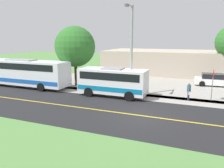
{
  "coord_description": "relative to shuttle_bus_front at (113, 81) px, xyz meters",
  "views": [
    {
      "loc": [
        14.85,
        3.63,
        5.6
      ],
      "look_at": [
        -3.5,
        -3.69,
        1.4
      ],
      "focal_mm": 34.89,
      "sensor_mm": 36.0,
      "label": 1
    }
  ],
  "objects": [
    {
      "name": "road_surface",
      "position": [
        4.49,
        3.99,
        -1.52
      ],
      "size": [
        8.0,
        100.0,
        0.01
      ],
      "primitive_type": "cube",
      "color": "black",
      "rests_on": "ground"
    },
    {
      "name": "parking_lot_surface",
      "position": [
        -7.91,
        6.99,
        -1.52
      ],
      "size": [
        14.0,
        36.0,
        0.01
      ],
      "primitive_type": "cube",
      "color": "#9E9991",
      "rests_on": "ground"
    },
    {
      "name": "shuttle_bus_front",
      "position": [
        0.0,
        0.0,
        0.0
      ],
      "size": [
        2.64,
        6.74,
        2.77
      ],
      "color": "white",
      "rests_on": "ground"
    },
    {
      "name": "stop_sign",
      "position": [
        -1.61,
        8.94,
        0.44
      ],
      "size": [
        0.76,
        0.07,
        2.88
      ],
      "color": "slate",
      "rests_on": "ground"
    },
    {
      "name": "transit_bus_rear",
      "position": [
        -0.07,
        -11.44,
        0.22
      ],
      "size": [
        2.78,
        11.97,
        3.18
      ],
      "color": "white",
      "rests_on": "ground"
    },
    {
      "name": "street_light_pole",
      "position": [
        -0.39,
        1.68,
        3.15
      ],
      "size": [
        1.97,
        0.24,
        8.53
      ],
      "color": "#9E9EA3",
      "rests_on": "ground"
    },
    {
      "name": "sidewalk",
      "position": [
        -0.71,
        3.99,
        -1.52
      ],
      "size": [
        2.4,
        100.0,
        0.01
      ],
      "primitive_type": "cube",
      "color": "#9E9991",
      "rests_on": "ground"
    },
    {
      "name": "tree_curbside",
      "position": [
        -2.91,
        -5.89,
        3.07
      ],
      "size": [
        4.72,
        4.72,
        6.96
      ],
      "color": "#4C3826",
      "rests_on": "ground"
    },
    {
      "name": "commercial_building",
      "position": [
        -16.91,
        3.16,
        0.27
      ],
      "size": [
        10.0,
        20.06,
        3.59
      ],
      "primitive_type": "cube",
      "color": "#B7A893",
      "rests_on": "ground"
    },
    {
      "name": "ground_plane",
      "position": [
        4.49,
        3.99,
        -1.53
      ],
      "size": [
        120.0,
        120.0,
        0.0
      ],
      "primitive_type": "plane",
      "color": "#548442"
    },
    {
      "name": "parked_car_near",
      "position": [
        -8.71,
        9.48,
        -0.84
      ],
      "size": [
        2.17,
        4.48,
        1.45
      ],
      "color": "white",
      "rests_on": "ground"
    },
    {
      "name": "road_centre_line",
      "position": [
        4.49,
        3.99,
        -1.52
      ],
      "size": [
        0.16,
        100.0,
        0.0
      ],
      "primitive_type": "cube",
      "color": "gold",
      "rests_on": "ground"
    },
    {
      "name": "pedestrian_with_bags",
      "position": [
        -1.16,
        7.01,
        -0.68
      ],
      "size": [
        0.72,
        0.34,
        1.59
      ],
      "color": "#1E2347",
      "rests_on": "ground"
    }
  ]
}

